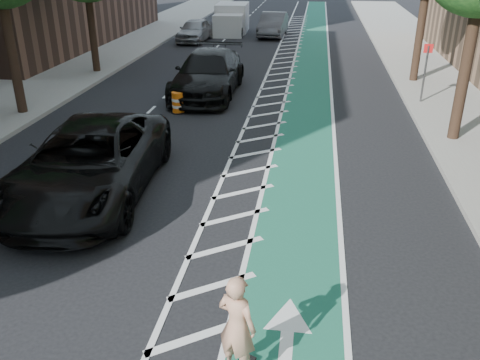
% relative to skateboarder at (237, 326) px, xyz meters
% --- Properties ---
extents(ground, '(120.00, 120.00, 0.00)m').
position_rel_skateboarder_xyz_m(ground, '(-2.30, 3.53, -0.96)').
color(ground, black).
rests_on(ground, ground).
extents(bike_lane, '(2.00, 90.00, 0.01)m').
position_rel_skateboarder_xyz_m(bike_lane, '(0.70, 13.53, -0.96)').
color(bike_lane, '#195741').
rests_on(bike_lane, ground).
extents(buffer_strip, '(1.40, 90.00, 0.01)m').
position_rel_skateboarder_xyz_m(buffer_strip, '(-0.80, 13.53, -0.96)').
color(buffer_strip, silver).
rests_on(buffer_strip, ground).
extents(sidewalk_left, '(5.00, 90.00, 0.15)m').
position_rel_skateboarder_xyz_m(sidewalk_left, '(-11.80, 13.53, -0.89)').
color(sidewalk_left, gray).
rests_on(sidewalk_left, ground).
extents(curb_right, '(0.12, 90.00, 0.16)m').
position_rel_skateboarder_xyz_m(curb_right, '(4.75, 13.53, -0.88)').
color(curb_right, gray).
rests_on(curb_right, ground).
extents(curb_left, '(0.12, 90.00, 0.16)m').
position_rel_skateboarder_xyz_m(curb_left, '(-9.35, 13.53, -0.88)').
color(curb_left, gray).
rests_on(curb_left, ground).
extents(sign_post, '(0.35, 0.08, 2.47)m').
position_rel_skateboarder_xyz_m(sign_post, '(5.30, 15.53, 0.39)').
color(sign_post, '#4C4C4C').
rests_on(sign_post, ground).
extents(skateboarder, '(0.74, 0.64, 1.72)m').
position_rel_skateboarder_xyz_m(skateboarder, '(0.00, 0.00, 0.00)').
color(skateboarder, tan).
rests_on(skateboarder, skateboard).
extents(suv_near, '(3.50, 6.84, 1.85)m').
position_rel_skateboarder_xyz_m(suv_near, '(-4.70, 5.66, -0.04)').
color(suv_near, black).
rests_on(suv_near, ground).
extents(suv_far, '(2.63, 6.37, 1.84)m').
position_rel_skateboarder_xyz_m(suv_far, '(-3.69, 15.89, -0.04)').
color(suv_far, black).
rests_on(suv_far, ground).
extents(car_silver, '(2.00, 4.52, 1.51)m').
position_rel_skateboarder_xyz_m(car_silver, '(-7.39, 29.31, -0.21)').
color(car_silver, gray).
rests_on(car_silver, ground).
extents(car_grey, '(1.96, 5.04, 1.64)m').
position_rel_skateboarder_xyz_m(car_grey, '(-2.29, 32.43, -0.14)').
color(car_grey, '#505054').
rests_on(car_grey, ground).
extents(box_truck, '(2.41, 5.05, 2.07)m').
position_rel_skateboarder_xyz_m(box_truck, '(-5.52, 33.42, -0.01)').
color(box_truck, silver).
rests_on(box_truck, ground).
extents(barrel_a, '(0.62, 0.62, 0.85)m').
position_rel_skateboarder_xyz_m(barrel_a, '(-4.50, 9.10, -0.56)').
color(barrel_a, '#FF530D').
rests_on(barrel_a, ground).
extents(barrel_b, '(0.61, 0.61, 0.83)m').
position_rel_skateboarder_xyz_m(barrel_b, '(-4.32, 13.03, -0.57)').
color(barrel_b, orange).
rests_on(barrel_b, ground).
extents(barrel_c, '(0.59, 0.59, 0.80)m').
position_rel_skateboarder_xyz_m(barrel_c, '(-4.70, 18.03, -0.58)').
color(barrel_c, '#EB510C').
rests_on(barrel_c, ground).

